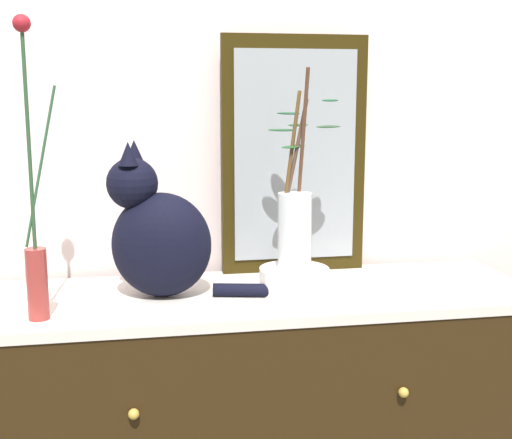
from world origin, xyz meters
The scene contains 6 objects.
wall_back centered at (0.00, 0.28, 1.30)m, with size 4.40×0.08×2.60m, color silver.
mirror_leaning centered at (0.14, 0.19, 1.18)m, with size 0.39×0.03×0.63m.
cat_sitting centered at (-0.23, 0.01, 1.01)m, with size 0.47×0.21×0.37m.
vase_slim_green centered at (-0.49, -0.12, 1.03)m, with size 0.08×0.05×0.63m.
bowl_porcelain centered at (0.09, -0.02, 0.89)m, with size 0.17×0.17×0.06m, color white.
vase_glass_clear centered at (0.09, -0.01, 1.04)m, with size 0.19×0.14×0.48m.
Camera 1 is at (-0.28, -1.58, 1.34)m, focal length 47.82 mm.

